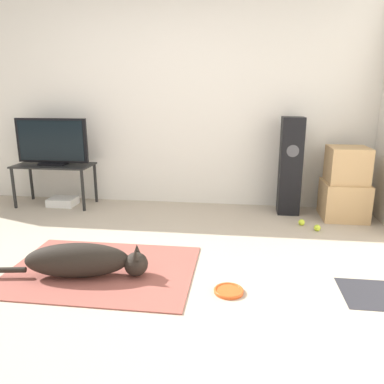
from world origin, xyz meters
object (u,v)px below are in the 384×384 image
at_px(tennis_ball_near_speaker, 317,228).
at_px(cardboard_box_lower, 344,200).
at_px(cardboard_box_upper, 347,165).
at_px(floor_speaker, 290,166).
at_px(tv, 52,142).
at_px(tennis_ball_by_boxes, 302,222).
at_px(game_console, 63,202).
at_px(frisbee, 229,291).
at_px(tv_stand, 54,170).
at_px(dog, 84,261).

bearing_deg(tennis_ball_near_speaker, cardboard_box_lower, 52.83).
height_order(cardboard_box_upper, tennis_ball_near_speaker, cardboard_box_upper).
relative_size(cardboard_box_upper, floor_speaker, 0.38).
height_order(tv, tennis_ball_by_boxes, tv).
xyz_separation_m(tv, game_console, (0.08, -0.02, -0.72)).
distance_m(frisbee, tv_stand, 2.87).
relative_size(tv_stand, tv, 1.05).
distance_m(dog, tv_stand, 2.09).
relative_size(cardboard_box_lower, tv, 0.54).
height_order(frisbee, tv_stand, tv_stand).
height_order(cardboard_box_lower, tennis_ball_by_boxes, cardboard_box_lower).
distance_m(dog, tennis_ball_near_speaker, 2.27).
height_order(cardboard_box_lower, cardboard_box_upper, cardboard_box_upper).
bearing_deg(cardboard_box_lower, frisbee, -123.76).
relative_size(frisbee, tennis_ball_by_boxes, 3.14).
bearing_deg(tennis_ball_near_speaker, tv_stand, 170.09).
relative_size(cardboard_box_lower, tennis_ball_by_boxes, 7.10).
height_order(dog, cardboard_box_upper, cardboard_box_upper).
height_order(dog, tennis_ball_near_speaker, dog).
height_order(frisbee, tennis_ball_by_boxes, tennis_ball_by_boxes).
xyz_separation_m(frisbee, cardboard_box_upper, (1.18, 1.78, 0.58)).
height_order(floor_speaker, tv_stand, floor_speaker).
distance_m(frisbee, tennis_ball_near_speaker, 1.55).
relative_size(dog, cardboard_box_upper, 2.80).
xyz_separation_m(frisbee, game_console, (-2.09, 1.82, 0.03)).
relative_size(tv_stand, tennis_ball_near_speaker, 13.90).
distance_m(cardboard_box_upper, tennis_ball_by_boxes, 0.81).
bearing_deg(cardboard_box_lower, dog, -143.12).
distance_m(dog, cardboard_box_upper, 2.86).
bearing_deg(tv, tennis_ball_by_boxes, -7.55).
bearing_deg(floor_speaker, frisbee, -107.87).
height_order(frisbee, cardboard_box_upper, cardboard_box_upper).
xyz_separation_m(tv_stand, tv, (0.00, 0.00, 0.34)).
xyz_separation_m(dog, tv_stand, (-1.10, 1.76, 0.30)).
bearing_deg(tv, tv_stand, -90.00).
distance_m(dog, tv, 2.17).
bearing_deg(cardboard_box_upper, dog, -143.06).
relative_size(dog, tv, 1.31).
height_order(cardboard_box_lower, game_console, cardboard_box_lower).
bearing_deg(dog, frisbee, -4.16).
xyz_separation_m(floor_speaker, tv, (-2.78, -0.04, 0.23)).
bearing_deg(floor_speaker, cardboard_box_upper, -9.74).
bearing_deg(cardboard_box_upper, game_console, 179.33).
xyz_separation_m(cardboard_box_upper, game_console, (-3.28, 0.04, -0.55)).
relative_size(cardboard_box_lower, game_console, 1.45).
bearing_deg(floor_speaker, tv, -179.19).
distance_m(tennis_ball_by_boxes, game_console, 2.82).
relative_size(floor_speaker, tennis_ball_by_boxes, 16.44).
distance_m(dog, cardboard_box_lower, 2.82).
height_order(tv_stand, tv, tv).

